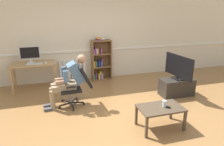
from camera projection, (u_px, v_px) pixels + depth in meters
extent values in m
plane|color=olive|center=(117.00, 116.00, 4.50)|extent=(18.00, 18.00, 0.00)
cube|color=beige|center=(91.00, 36.00, 6.51)|extent=(12.00, 0.10, 2.70)
cube|color=white|center=(92.00, 50.00, 6.58)|extent=(12.00, 0.03, 0.05)
cube|color=tan|center=(12.00, 82.00, 5.50)|extent=(0.06, 0.06, 0.72)
cube|color=tan|center=(55.00, 78.00, 5.80)|extent=(0.06, 0.06, 0.72)
cube|color=tan|center=(55.00, 72.00, 6.28)|extent=(0.06, 0.06, 0.72)
cube|color=tan|center=(15.00, 76.00, 5.98)|extent=(0.06, 0.06, 0.72)
cube|color=tan|center=(33.00, 64.00, 5.77)|extent=(1.18, 0.61, 0.04)
cube|color=silver|center=(31.00, 62.00, 5.80)|extent=(0.18, 0.14, 0.01)
cube|color=silver|center=(31.00, 60.00, 5.81)|extent=(0.04, 0.02, 0.10)
cube|color=silver|center=(30.00, 53.00, 5.74)|extent=(0.53, 0.02, 0.33)
cube|color=black|center=(30.00, 53.00, 5.73)|extent=(0.48, 0.00, 0.30)
cube|color=silver|center=(34.00, 64.00, 5.65)|extent=(0.43, 0.12, 0.02)
cube|color=white|center=(46.00, 63.00, 5.74)|extent=(0.06, 0.10, 0.03)
cube|color=brown|center=(92.00, 61.00, 6.51)|extent=(0.03, 0.28, 1.25)
cube|color=brown|center=(110.00, 59.00, 6.67)|extent=(0.03, 0.28, 1.25)
cube|color=brown|center=(100.00, 59.00, 6.72)|extent=(0.58, 0.02, 1.25)
cube|color=brown|center=(102.00, 79.00, 6.78)|extent=(0.55, 0.28, 0.03)
cube|color=brown|center=(102.00, 66.00, 6.65)|extent=(0.55, 0.28, 0.03)
cube|color=brown|center=(101.00, 54.00, 6.53)|extent=(0.55, 0.28, 0.03)
cube|color=brown|center=(101.00, 41.00, 6.40)|extent=(0.55, 0.28, 0.03)
cube|color=#38844C|center=(94.00, 76.00, 6.70)|extent=(0.03, 0.19, 0.16)
cube|color=gold|center=(94.00, 64.00, 6.54)|extent=(0.04, 0.19, 0.18)
cube|color=#89428E|center=(94.00, 51.00, 6.42)|extent=(0.04, 0.19, 0.16)
cube|color=#89428E|center=(96.00, 76.00, 6.71)|extent=(0.04, 0.19, 0.18)
cube|color=#6699A3|center=(96.00, 64.00, 6.59)|extent=(0.03, 0.19, 0.18)
cube|color=#89428E|center=(95.00, 50.00, 6.45)|extent=(0.03, 0.19, 0.20)
cube|color=gold|center=(99.00, 76.00, 6.70)|extent=(0.05, 0.19, 0.17)
cube|color=black|center=(97.00, 64.00, 6.58)|extent=(0.02, 0.19, 0.17)
cube|color=beige|center=(97.00, 51.00, 6.47)|extent=(0.05, 0.19, 0.16)
cube|color=gold|center=(100.00, 75.00, 6.74)|extent=(0.04, 0.19, 0.24)
cube|color=#2D519E|center=(99.00, 63.00, 6.59)|extent=(0.03, 0.19, 0.19)
cube|color=orange|center=(98.00, 51.00, 6.49)|extent=(0.03, 0.19, 0.17)
cube|color=#89428E|center=(100.00, 76.00, 6.73)|extent=(0.04, 0.19, 0.16)
cube|color=#2D519E|center=(101.00, 64.00, 6.61)|extent=(0.03, 0.19, 0.16)
cube|color=#89428E|center=(101.00, 51.00, 6.48)|extent=(0.04, 0.19, 0.15)
cube|color=beige|center=(102.00, 76.00, 6.76)|extent=(0.04, 0.19, 0.17)
cube|color=#89428E|center=(101.00, 62.00, 6.61)|extent=(0.03, 0.19, 0.24)
cube|color=#89428E|center=(98.00, 40.00, 6.39)|extent=(0.16, 0.22, 0.02)
cube|color=white|center=(101.00, 39.00, 6.43)|extent=(0.16, 0.22, 0.02)
cube|color=orange|center=(99.00, 38.00, 6.37)|extent=(0.16, 0.22, 0.02)
cube|color=white|center=(61.00, 72.00, 6.46)|extent=(0.09, 0.08, 0.63)
cube|color=white|center=(65.00, 72.00, 6.49)|extent=(0.09, 0.08, 0.63)
cube|color=white|center=(69.00, 71.00, 6.52)|extent=(0.09, 0.08, 0.63)
cube|color=white|center=(73.00, 71.00, 6.56)|extent=(0.09, 0.08, 0.63)
cube|color=white|center=(77.00, 71.00, 6.59)|extent=(0.09, 0.08, 0.63)
cube|color=white|center=(81.00, 70.00, 6.62)|extent=(0.09, 0.08, 0.63)
cube|color=white|center=(84.00, 70.00, 6.65)|extent=(0.09, 0.08, 0.63)
cube|color=black|center=(72.00, 105.00, 4.86)|extent=(0.05, 0.30, 0.02)
cylinder|color=black|center=(73.00, 110.00, 4.74)|extent=(0.03, 0.06, 0.06)
cube|color=black|center=(77.00, 102.00, 5.00)|extent=(0.30, 0.11, 0.02)
cylinder|color=black|center=(84.00, 104.00, 5.02)|extent=(0.06, 0.04, 0.06)
cube|color=black|center=(74.00, 100.00, 5.13)|extent=(0.19, 0.27, 0.02)
cylinder|color=black|center=(77.00, 99.00, 5.28)|extent=(0.05, 0.06, 0.06)
cube|color=black|center=(67.00, 101.00, 5.07)|extent=(0.22, 0.26, 0.02)
cylinder|color=black|center=(62.00, 101.00, 5.17)|extent=(0.05, 0.06, 0.06)
cube|color=black|center=(65.00, 104.00, 4.91)|extent=(0.29, 0.14, 0.02)
cylinder|color=black|center=(59.00, 108.00, 4.83)|extent=(0.06, 0.04, 0.06)
cylinder|color=gray|center=(71.00, 96.00, 4.95)|extent=(0.05, 0.05, 0.30)
cube|color=black|center=(70.00, 89.00, 4.89)|extent=(0.49, 0.49, 0.07)
cube|color=black|center=(85.00, 76.00, 4.91)|extent=(0.32, 0.45, 0.53)
cube|color=black|center=(69.00, 80.00, 5.08)|extent=(0.28, 0.06, 0.03)
cube|color=black|center=(73.00, 87.00, 4.62)|extent=(0.28, 0.06, 0.03)
cube|color=#937F60|center=(70.00, 85.00, 4.86)|extent=(0.28, 0.35, 0.14)
cube|color=#476689|center=(76.00, 72.00, 4.82)|extent=(0.41, 0.36, 0.52)
sphere|color=#A87A5B|center=(81.00, 59.00, 4.77)|extent=(0.20, 0.20, 0.20)
cube|color=white|center=(57.00, 82.00, 4.74)|extent=(0.15, 0.04, 0.02)
cube|color=#937F60|center=(60.00, 86.00, 4.89)|extent=(0.42, 0.15, 0.13)
cylinder|color=#937F60|center=(52.00, 97.00, 4.90)|extent=(0.10, 0.10, 0.46)
cube|color=#4C4C51|center=(48.00, 105.00, 4.93)|extent=(0.22, 0.10, 0.06)
cube|color=#937F60|center=(61.00, 89.00, 4.71)|extent=(0.42, 0.15, 0.13)
cylinder|color=#937F60|center=(53.00, 101.00, 4.72)|extent=(0.10, 0.10, 0.46)
cube|color=#4C4C51|center=(49.00, 109.00, 4.75)|extent=(0.22, 0.10, 0.06)
cube|color=#476689|center=(64.00, 72.00, 4.89)|extent=(0.10, 0.09, 0.26)
cube|color=#A87A5B|center=(60.00, 80.00, 4.84)|extent=(0.24, 0.08, 0.07)
cube|color=#476689|center=(66.00, 77.00, 4.60)|extent=(0.10, 0.09, 0.26)
cube|color=#A87A5B|center=(61.00, 82.00, 4.67)|extent=(0.24, 0.08, 0.07)
cube|color=#2D2823|center=(176.00, 87.00, 5.52)|extent=(0.85, 0.44, 0.44)
cube|color=black|center=(177.00, 79.00, 5.45)|extent=(0.24, 0.34, 0.02)
cylinder|color=black|center=(177.00, 77.00, 5.44)|extent=(0.04, 0.04, 0.05)
cube|color=black|center=(179.00, 66.00, 5.35)|extent=(0.16, 0.99, 0.55)
cube|color=#B7D1F9|center=(179.00, 66.00, 5.36)|extent=(0.12, 0.92, 0.51)
cube|color=#4C3D2D|center=(147.00, 128.00, 3.73)|extent=(0.04, 0.04, 0.40)
cube|color=#4C3D2D|center=(185.00, 121.00, 3.94)|extent=(0.04, 0.04, 0.40)
cube|color=#4C3D2D|center=(171.00, 110.00, 4.36)|extent=(0.04, 0.04, 0.40)
cube|color=#4C3D2D|center=(136.00, 115.00, 4.15)|extent=(0.04, 0.04, 0.40)
cube|color=#4C3D2D|center=(161.00, 108.00, 3.98)|extent=(0.84, 0.53, 0.03)
cylinder|color=silver|center=(164.00, 104.00, 3.96)|extent=(0.07, 0.07, 0.13)
cube|color=black|center=(166.00, 107.00, 3.97)|extent=(0.12, 0.14, 0.02)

